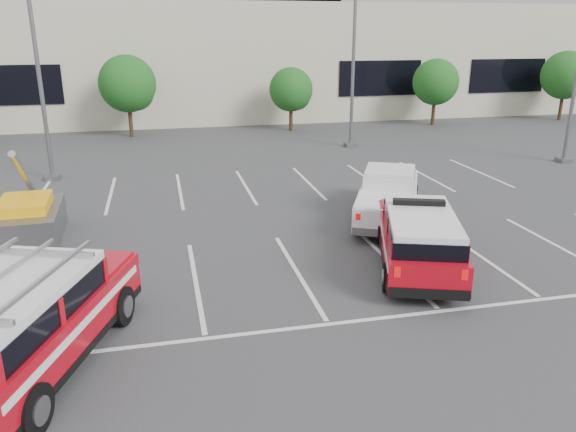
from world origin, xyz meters
name	(u,v)px	position (x,y,z in m)	size (l,w,h in m)	color
ground	(297,273)	(0.00, 0.00, 0.00)	(120.00, 120.00, 0.00)	#39393C
stall_markings	(266,220)	(0.00, 4.50, 0.01)	(23.00, 15.00, 0.01)	silver
convention_building	(201,50)	(0.18, 31.86, 4.72)	(60.00, 16.99, 13.20)	beige
tree_mid_left	(129,86)	(-4.91, 22.05, 3.04)	(3.37, 3.37, 4.85)	#3F2B19
tree_mid_right	(292,91)	(5.09, 22.05, 2.50)	(2.77, 2.77, 3.99)	#3F2B19
tree_right	(436,84)	(15.09, 22.05, 2.77)	(3.07, 3.07, 4.42)	#3F2B19
tree_far_right	(566,77)	(25.09, 22.05, 3.04)	(3.37, 3.37, 4.85)	#3F2B19
light_pole_left	(36,56)	(-8.00, 12.00, 5.19)	(0.90, 0.60, 10.24)	#59595E
light_pole_mid	(354,50)	(7.00, 16.00, 5.19)	(0.90, 0.60, 10.24)	#59595E
fire_chief_suv	(418,242)	(3.25, -0.40, 0.74)	(3.47, 5.50, 1.82)	#A50713
white_pickup	(388,200)	(4.13, 3.77, 0.66)	(4.02, 5.67, 1.66)	silver
ladder_suv	(26,329)	(-6.03, -3.25, 0.88)	(3.93, 5.99, 2.20)	#A50713
utility_rig	(23,222)	(-7.62, 4.30, 0.58)	(2.91, 3.54, 2.93)	#59595E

